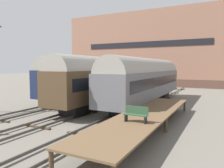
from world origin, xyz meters
TOP-DOWN VIEW (x-y plane):
  - ground_plane at (0.00, 0.00)m, footprint 200.00×200.00m
  - track_left at (-4.12, 0.00)m, footprint 2.60×60.00m
  - track_middle at (0.00, 0.00)m, footprint 2.60×60.00m
  - track_right at (4.12, 0.00)m, footprint 2.60×60.00m
  - train_car_brown at (0.00, 7.02)m, footprint 2.94×16.73m
  - train_car_navy at (-4.12, 10.16)m, footprint 3.05×16.99m
  - train_car_grey at (4.12, 8.97)m, footprint 3.04×18.31m
  - station_platform at (6.98, 0.05)m, footprint 3.09×15.40m
  - bench at (7.16, -2.22)m, footprint 1.40×0.40m
  - warehouse_building at (-3.78, 38.27)m, footprint 38.57×13.98m

SIDE VIEW (x-z plane):
  - ground_plane at x=0.00m, z-range 0.00..0.00m
  - track_left at x=-4.12m, z-range 0.01..0.27m
  - track_middle at x=0.00m, z-range 0.01..0.27m
  - track_right at x=4.12m, z-range 0.01..0.27m
  - station_platform at x=6.98m, z-range 0.46..1.52m
  - bench at x=7.16m, z-range 1.09..2.00m
  - train_car_grey at x=4.12m, z-range 0.35..5.48m
  - train_car_brown at x=0.00m, z-range 0.37..5.63m
  - train_car_navy at x=-4.12m, z-range 0.36..5.65m
  - warehouse_building at x=-3.78m, z-range 0.00..16.25m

